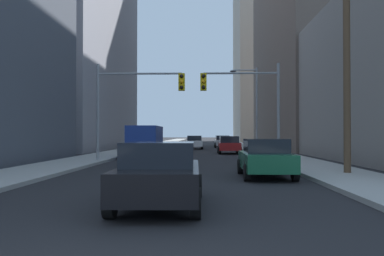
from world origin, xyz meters
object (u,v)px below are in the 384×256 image
at_px(sedan_green, 265,158).
at_px(sedan_white, 194,142).
at_px(cargo_van_blue, 145,140).
at_px(sedan_black, 160,174).
at_px(sedan_silver, 222,142).
at_px(sedan_red, 229,145).
at_px(traffic_signal_near_right, 244,95).
at_px(traffic_signal_near_left, 136,95).

xyz_separation_m(sedan_green, sedan_white, (-3.50, 30.00, 0.00)).
distance_m(cargo_van_blue, sedan_black, 19.14).
relative_size(sedan_green, sedan_silver, 0.99).
height_order(sedan_green, sedan_red, same).
xyz_separation_m(sedan_white, sedan_silver, (3.36, 4.36, 0.00)).
distance_m(sedan_white, traffic_signal_near_right, 21.98).
distance_m(sedan_black, sedan_red, 25.91).
bearing_deg(cargo_van_blue, sedan_green, -62.15).
bearing_deg(sedan_red, traffic_signal_near_right, -88.76).
xyz_separation_m(sedan_black, sedan_silver, (3.31, 40.88, 0.00)).
distance_m(sedan_green, sedan_red, 19.18).
height_order(sedan_red, sedan_white, same).
relative_size(cargo_van_blue, sedan_white, 1.24).
bearing_deg(traffic_signal_near_right, sedan_white, 99.26).
relative_size(sedan_white, sedan_silver, 1.00).
bearing_deg(cargo_van_blue, sedan_black, -80.73).
xyz_separation_m(sedan_white, traffic_signal_near_left, (-3.04, -21.44, 3.35)).
height_order(cargo_van_blue, sedan_black, cargo_van_blue).
height_order(sedan_green, traffic_signal_near_right, traffic_signal_near_right).
relative_size(sedan_red, sedan_silver, 0.99).
bearing_deg(sedan_red, cargo_van_blue, -132.72).
xyz_separation_m(sedan_red, traffic_signal_near_right, (0.23, -10.63, 3.32)).
xyz_separation_m(cargo_van_blue, sedan_silver, (6.39, 21.99, -0.52)).
distance_m(sedan_red, traffic_signal_near_right, 11.14).
bearing_deg(sedan_black, traffic_signal_near_left, 101.58).
distance_m(sedan_black, traffic_signal_near_right, 15.82).
bearing_deg(sedan_white, cargo_van_blue, -99.76).
bearing_deg(traffic_signal_near_left, sedan_silver, 76.07).
relative_size(sedan_green, traffic_signal_near_left, 0.70).
distance_m(sedan_green, traffic_signal_near_right, 9.18).
distance_m(cargo_van_blue, traffic_signal_near_right, 8.06).
bearing_deg(sedan_white, sedan_red, -73.19).
relative_size(sedan_white, traffic_signal_near_right, 0.71).
bearing_deg(sedan_green, sedan_red, 90.68).
height_order(sedan_red, traffic_signal_near_left, traffic_signal_near_left).
distance_m(sedan_silver, traffic_signal_near_right, 26.01).
xyz_separation_m(sedan_red, sedan_white, (-3.27, 10.81, 0.00)).
bearing_deg(sedan_black, cargo_van_blue, 99.27).
height_order(sedan_silver, traffic_signal_near_right, traffic_signal_near_right).
distance_m(cargo_van_blue, traffic_signal_near_left, 4.74).
bearing_deg(sedan_red, sedan_green, -89.32).
xyz_separation_m(sedan_white, traffic_signal_near_right, (3.50, -21.44, 3.32)).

